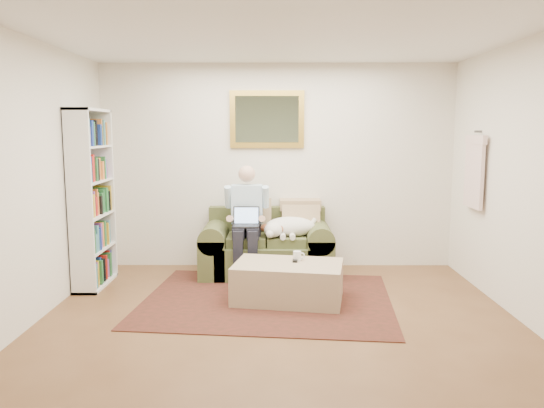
{
  "coord_description": "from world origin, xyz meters",
  "views": [
    {
      "loc": [
        -0.05,
        -4.31,
        1.77
      ],
      "look_at": [
        -0.07,
        1.53,
        0.95
      ],
      "focal_mm": 35.0,
      "sensor_mm": 36.0,
      "label": 1
    }
  ],
  "objects_px": {
    "bookshelf": "(92,199)",
    "sofa": "(267,252)",
    "sleeping_dog": "(290,227)",
    "coffee_mug": "(297,256)",
    "laptop": "(246,221)",
    "ottoman": "(288,282)",
    "seated_man": "(246,223)"
  },
  "relations": [
    {
      "from": "laptop",
      "to": "bookshelf",
      "type": "bearing_deg",
      "value": -171.66
    },
    {
      "from": "sleeping_dog",
      "to": "coffee_mug",
      "type": "bearing_deg",
      "value": -86.74
    },
    {
      "from": "ottoman",
      "to": "bookshelf",
      "type": "relative_size",
      "value": 0.55
    },
    {
      "from": "sofa",
      "to": "seated_man",
      "type": "relative_size",
      "value": 1.19
    },
    {
      "from": "seated_man",
      "to": "sofa",
      "type": "bearing_deg",
      "value": 31.45
    },
    {
      "from": "laptop",
      "to": "bookshelf",
      "type": "height_order",
      "value": "bookshelf"
    },
    {
      "from": "sofa",
      "to": "sleeping_dog",
      "type": "distance_m",
      "value": 0.45
    },
    {
      "from": "ottoman",
      "to": "laptop",
      "type": "bearing_deg",
      "value": 120.16
    },
    {
      "from": "bookshelf",
      "to": "sofa",
      "type": "bearing_deg",
      "value": 13.21
    },
    {
      "from": "sofa",
      "to": "seated_man",
      "type": "distance_m",
      "value": 0.49
    },
    {
      "from": "laptop",
      "to": "seated_man",
      "type": "bearing_deg",
      "value": 90.0
    },
    {
      "from": "sleeping_dog",
      "to": "coffee_mug",
      "type": "relative_size",
      "value": 6.57
    },
    {
      "from": "sofa",
      "to": "laptop",
      "type": "relative_size",
      "value": 5.15
    },
    {
      "from": "sofa",
      "to": "ottoman",
      "type": "relative_size",
      "value": 1.45
    },
    {
      "from": "seated_man",
      "to": "sleeping_dog",
      "type": "bearing_deg",
      "value": 7.13
    },
    {
      "from": "seated_man",
      "to": "bookshelf",
      "type": "bearing_deg",
      "value": -169.66
    },
    {
      "from": "laptop",
      "to": "ottoman",
      "type": "relative_size",
      "value": 0.28
    },
    {
      "from": "seated_man",
      "to": "laptop",
      "type": "distance_m",
      "value": 0.07
    },
    {
      "from": "laptop",
      "to": "sofa",
      "type": "bearing_deg",
      "value": 41.02
    },
    {
      "from": "sleeping_dog",
      "to": "bookshelf",
      "type": "bearing_deg",
      "value": -170.4
    },
    {
      "from": "sofa",
      "to": "ottoman",
      "type": "bearing_deg",
      "value": -76.99
    },
    {
      "from": "sofa",
      "to": "bookshelf",
      "type": "relative_size",
      "value": 0.8
    },
    {
      "from": "sleeping_dog",
      "to": "bookshelf",
      "type": "relative_size",
      "value": 0.33
    },
    {
      "from": "laptop",
      "to": "sleeping_dog",
      "type": "distance_m",
      "value": 0.55
    },
    {
      "from": "seated_man",
      "to": "bookshelf",
      "type": "relative_size",
      "value": 0.67
    },
    {
      "from": "laptop",
      "to": "ottoman",
      "type": "bearing_deg",
      "value": -59.84
    },
    {
      "from": "laptop",
      "to": "coffee_mug",
      "type": "bearing_deg",
      "value": -50.86
    },
    {
      "from": "sleeping_dog",
      "to": "ottoman",
      "type": "bearing_deg",
      "value": -92.92
    },
    {
      "from": "seated_man",
      "to": "bookshelf",
      "type": "distance_m",
      "value": 1.79
    },
    {
      "from": "bookshelf",
      "to": "seated_man",
      "type": "bearing_deg",
      "value": 10.34
    },
    {
      "from": "seated_man",
      "to": "ottoman",
      "type": "xyz_separation_m",
      "value": [
        0.48,
        -0.88,
        -0.47
      ]
    },
    {
      "from": "sofa",
      "to": "seated_man",
      "type": "bearing_deg",
      "value": -148.55
    }
  ]
}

